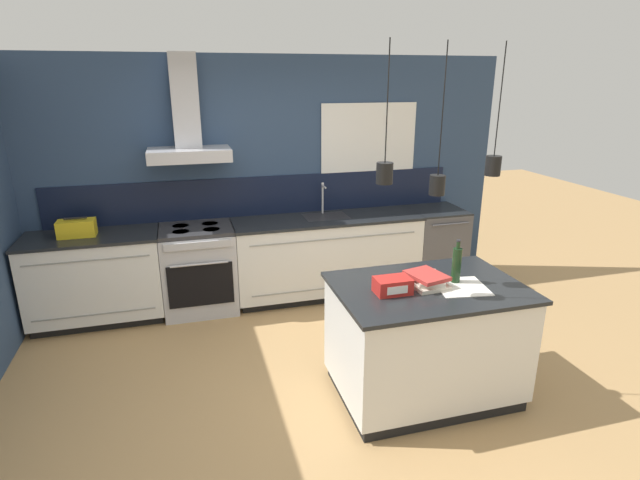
# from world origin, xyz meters

# --- Properties ---
(ground_plane) EXTENTS (16.00, 16.00, 0.00)m
(ground_plane) POSITION_xyz_m (0.00, 0.00, 0.00)
(ground_plane) COLOR tan
(ground_plane) RESTS_ON ground
(wall_back) EXTENTS (5.60, 2.48, 2.60)m
(wall_back) POSITION_xyz_m (-0.04, 2.00, 1.36)
(wall_back) COLOR navy
(wall_back) RESTS_ON ground_plane
(counter_run_left) EXTENTS (1.28, 0.64, 0.91)m
(counter_run_left) POSITION_xyz_m (-1.73, 1.69, 0.46)
(counter_run_left) COLOR black
(counter_run_left) RESTS_ON ground_plane
(counter_run_sink) EXTENTS (2.07, 0.64, 1.26)m
(counter_run_sink) POSITION_xyz_m (0.67, 1.69, 0.46)
(counter_run_sink) COLOR black
(counter_run_sink) RESTS_ON ground_plane
(oven_range) EXTENTS (0.74, 0.66, 0.91)m
(oven_range) POSITION_xyz_m (-0.73, 1.69, 0.46)
(oven_range) COLOR #B5B5BA
(oven_range) RESTS_ON ground_plane
(dishwasher) EXTENTS (0.60, 0.65, 0.91)m
(dishwasher) POSITION_xyz_m (2.00, 1.69, 0.46)
(dishwasher) COLOR #4C4C51
(dishwasher) RESTS_ON ground_plane
(kitchen_island) EXTENTS (1.39, 0.95, 0.91)m
(kitchen_island) POSITION_xyz_m (0.86, -0.31, 0.46)
(kitchen_island) COLOR black
(kitchen_island) RESTS_ON ground_plane
(bottle_on_island) EXTENTS (0.07, 0.07, 0.33)m
(bottle_on_island) POSITION_xyz_m (1.08, -0.31, 1.05)
(bottle_on_island) COLOR #193319
(bottle_on_island) RESTS_ON kitchen_island
(book_stack) EXTENTS (0.29, 0.35, 0.09)m
(book_stack) POSITION_xyz_m (0.85, -0.29, 0.95)
(book_stack) COLOR beige
(book_stack) RESTS_ON kitchen_island
(red_supply_box) EXTENTS (0.25, 0.17, 0.11)m
(red_supply_box) POSITION_xyz_m (0.55, -0.35, 0.97)
(red_supply_box) COLOR red
(red_supply_box) RESTS_ON kitchen_island
(paper_pile) EXTENTS (0.41, 0.41, 0.01)m
(paper_pile) POSITION_xyz_m (1.08, -0.40, 0.91)
(paper_pile) COLOR silver
(paper_pile) RESTS_ON kitchen_island
(yellow_toolbox) EXTENTS (0.34, 0.18, 0.19)m
(yellow_toolbox) POSITION_xyz_m (-1.84, 1.69, 0.99)
(yellow_toolbox) COLOR gold
(yellow_toolbox) RESTS_ON counter_run_left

